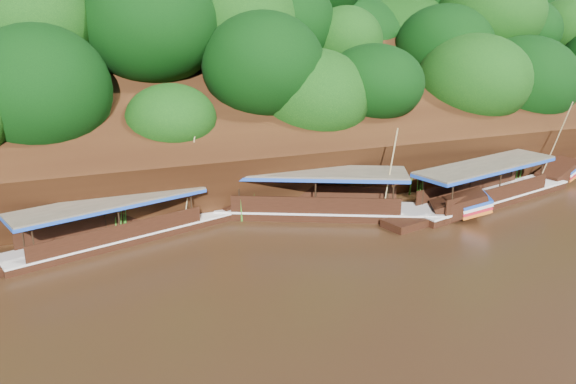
{
  "coord_description": "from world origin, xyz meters",
  "views": [
    {
      "loc": [
        -14.69,
        -19.79,
        10.99
      ],
      "look_at": [
        -3.82,
        7.0,
        2.0
      ],
      "focal_mm": 35.0,
      "sensor_mm": 36.0,
      "label": 1
    }
  ],
  "objects": [
    {
      "name": "reeds",
      "position": [
        -2.75,
        9.41,
        0.89
      ],
      "size": [
        48.69,
        2.15,
        2.22
      ],
      "color": "#2E6F1B",
      "rests_on": "ground"
    },
    {
      "name": "boat_2",
      "position": [
        -11.47,
        8.64,
        0.52
      ],
      "size": [
        14.54,
        6.02,
        6.2
      ],
      "rotation": [
        0.0,
        0.0,
        0.29
      ],
      "color": "black",
      "rests_on": "ground"
    },
    {
      "name": "boat_1",
      "position": [
        -0.21,
        7.41,
        0.61
      ],
      "size": [
        14.95,
        8.67,
        5.85
      ],
      "rotation": [
        0.0,
        0.0,
        -0.45
      ],
      "color": "black",
      "rests_on": "ground"
    },
    {
      "name": "riverbank",
      "position": [
        -0.01,
        22.73,
        1.89
      ],
      "size": [
        120.0,
        30.06,
        19.4
      ],
      "color": "black",
      "rests_on": "ground"
    },
    {
      "name": "ground",
      "position": [
        0.0,
        0.0,
        0.0
      ],
      "size": [
        160.0,
        160.0,
        0.0
      ],
      "primitive_type": "plane",
      "color": "black",
      "rests_on": "ground"
    },
    {
      "name": "boat_0",
      "position": [
        10.4,
        6.5,
        0.58
      ],
      "size": [
        15.83,
        5.6,
        6.45
      ],
      "rotation": [
        0.0,
        0.0,
        0.23
      ],
      "color": "black",
      "rests_on": "ground"
    }
  ]
}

